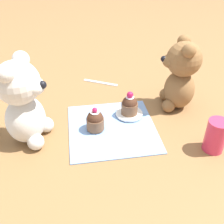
% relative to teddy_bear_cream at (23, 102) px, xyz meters
% --- Properties ---
extents(ground_plane, '(4.00, 4.00, 0.00)m').
position_rel_teddy_bear_cream_xyz_m(ground_plane, '(0.01, -0.22, -0.11)').
color(ground_plane, olive).
extents(knitted_placemat, '(0.25, 0.24, 0.01)m').
position_rel_teddy_bear_cream_xyz_m(knitted_placemat, '(0.01, -0.22, -0.11)').
color(knitted_placemat, '#7A9ED1').
rests_on(knitted_placemat, ground_plane).
extents(teddy_bear_cream, '(0.13, 0.13, 0.23)m').
position_rel_teddy_bear_cream_xyz_m(teddy_bear_cream, '(0.00, 0.00, 0.00)').
color(teddy_bear_cream, silver).
rests_on(teddy_bear_cream, ground_plane).
extents(teddy_bear_tan, '(0.12, 0.12, 0.22)m').
position_rel_teddy_bear_cream_xyz_m(teddy_bear_tan, '(0.09, -0.44, -0.01)').
color(teddy_bear_tan, olive).
rests_on(teddy_bear_tan, ground_plane).
extents(cupcake_near_cream_bear, '(0.05, 0.05, 0.07)m').
position_rel_teddy_bear_cream_xyz_m(cupcake_near_cream_bear, '(0.01, -0.17, -0.08)').
color(cupcake_near_cream_bear, brown).
rests_on(cupcake_near_cream_bear, knitted_placemat).
extents(saucer_plate, '(0.08, 0.08, 0.01)m').
position_rel_teddy_bear_cream_xyz_m(saucer_plate, '(0.06, -0.28, -0.11)').
color(saucer_plate, white).
rests_on(saucer_plate, knitted_placemat).
extents(cupcake_near_tan_bear, '(0.05, 0.05, 0.07)m').
position_rel_teddy_bear_cream_xyz_m(cupcake_near_tan_bear, '(0.06, -0.28, -0.08)').
color(cupcake_near_tan_bear, brown).
rests_on(cupcake_near_tan_bear, saucer_plate).
extents(juice_glass, '(0.05, 0.05, 0.09)m').
position_rel_teddy_bear_cream_xyz_m(juice_glass, '(-0.12, -0.46, -0.07)').
color(juice_glass, '#DB3356').
rests_on(juice_glass, ground_plane).
extents(teaspoon, '(0.07, 0.12, 0.01)m').
position_rel_teddy_bear_cream_xyz_m(teaspoon, '(0.27, -0.22, -0.11)').
color(teaspoon, silver).
rests_on(teaspoon, ground_plane).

